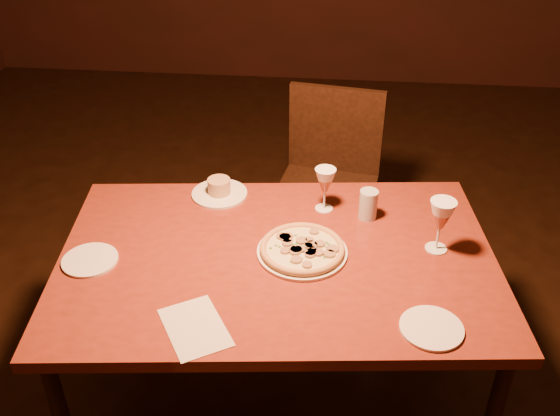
{
  "coord_description": "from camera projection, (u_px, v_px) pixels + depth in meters",
  "views": [
    {
      "loc": [
        -0.11,
        -1.43,
        1.96
      ],
      "look_at": [
        -0.27,
        0.18,
        0.89
      ],
      "focal_mm": 40.0,
      "sensor_mm": 36.0,
      "label": 1
    }
  ],
  "objects": [
    {
      "name": "wine_glass_right",
      "position": [
        440.0,
        226.0,
        1.96
      ],
      "size": [
        0.08,
        0.08,
        0.18
      ],
      "primitive_type": null,
      "color": "#B5644B",
      "rests_on": "dining_table"
    },
    {
      "name": "side_plate_near",
      "position": [
        431.0,
        328.0,
        1.71
      ],
      "size": [
        0.18,
        0.18,
        0.01
      ],
      "primitive_type": "cylinder",
      "color": "white",
      "rests_on": "dining_table"
    },
    {
      "name": "menu_card",
      "position": [
        195.0,
        327.0,
        1.71
      ],
      "size": [
        0.24,
        0.27,
        0.0
      ],
      "primitive_type": "cube",
      "rotation": [
        0.0,
        0.0,
        0.54
      ],
      "color": "beige",
      "rests_on": "dining_table"
    },
    {
      "name": "chair_far",
      "position": [
        328.0,
        178.0,
        2.85
      ],
      "size": [
        0.49,
        0.49,
        0.89
      ],
      "rotation": [
        0.0,
        0.0,
        -0.16
      ],
      "color": "black",
      "rests_on": "floor"
    },
    {
      "name": "water_tumbler",
      "position": [
        368.0,
        204.0,
        2.13
      ],
      "size": [
        0.06,
        0.06,
        0.11
      ],
      "primitive_type": "cylinder",
      "color": "#AEB6BE",
      "rests_on": "dining_table"
    },
    {
      "name": "dining_table",
      "position": [
        277.0,
        271.0,
        2.02
      ],
      "size": [
        1.47,
        1.04,
        0.74
      ],
      "rotation": [
        0.0,
        0.0,
        0.11
      ],
      "color": "maroon",
      "rests_on": "floor"
    },
    {
      "name": "side_plate_left",
      "position": [
        90.0,
        260.0,
        1.96
      ],
      "size": [
        0.17,
        0.17,
        0.01
      ],
      "primitive_type": "cylinder",
      "color": "white",
      "rests_on": "dining_table"
    },
    {
      "name": "pizza_plate",
      "position": [
        302.0,
        249.0,
        1.98
      ],
      "size": [
        0.29,
        0.29,
        0.03
      ],
      "color": "white",
      "rests_on": "dining_table"
    },
    {
      "name": "wine_glass_far",
      "position": [
        325.0,
        189.0,
        2.16
      ],
      "size": [
        0.07,
        0.07,
        0.16
      ],
      "primitive_type": null,
      "color": "#B5644B",
      "rests_on": "dining_table"
    },
    {
      "name": "ramekin_saucer",
      "position": [
        219.0,
        190.0,
        2.27
      ],
      "size": [
        0.2,
        0.2,
        0.06
      ],
      "color": "white",
      "rests_on": "dining_table"
    }
  ]
}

